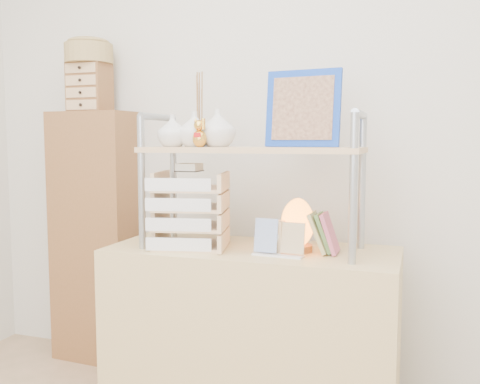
% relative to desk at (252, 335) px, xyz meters
% --- Properties ---
extents(desk, '(1.20, 0.50, 0.75)m').
position_rel_desk_xyz_m(desk, '(0.00, 0.00, 0.00)').
color(desk, tan).
rests_on(desk, ground).
extents(cabinet, '(0.46, 0.27, 1.35)m').
position_rel_desk_xyz_m(cabinet, '(-1.01, 0.37, 0.30)').
color(cabinet, brown).
rests_on(cabinet, ground).
extents(hutch, '(0.90, 0.34, 0.74)m').
position_rel_desk_xyz_m(hutch, '(-0.08, 0.01, 0.82)').
color(hutch, '#99A0A7').
rests_on(hutch, desk).
extents(letter_tray, '(0.34, 0.33, 0.35)m').
position_rel_desk_xyz_m(letter_tray, '(-0.25, -0.06, 0.52)').
color(letter_tray, '#D7AF81').
rests_on(letter_tray, desk).
extents(salt_lamp, '(0.14, 0.13, 0.22)m').
position_rel_desk_xyz_m(salt_lamp, '(0.19, 0.01, 0.49)').
color(salt_lamp, brown).
rests_on(salt_lamp, desk).
extents(desk_clock, '(0.10, 0.06, 0.13)m').
position_rel_desk_xyz_m(desk_clock, '(0.11, -0.07, 0.44)').
color(desk_clock, tan).
rests_on(desk_clock, desk).
extents(postcard_stand, '(0.21, 0.07, 0.14)m').
position_rel_desk_xyz_m(postcard_stand, '(0.14, -0.10, 0.42)').
color(postcard_stand, white).
rests_on(postcard_stand, desk).
extents(drawer_chest, '(0.20, 0.16, 0.25)m').
position_rel_desk_xyz_m(drawer_chest, '(-1.01, 0.35, 1.10)').
color(drawer_chest, brown).
rests_on(drawer_chest, cabinet).
extents(woven_basket, '(0.25, 0.25, 0.10)m').
position_rel_desk_xyz_m(woven_basket, '(-1.01, 0.35, 1.28)').
color(woven_basket, olive).
rests_on(woven_basket, drawer_chest).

